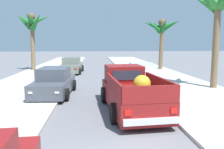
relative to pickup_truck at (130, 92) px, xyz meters
name	(u,v)px	position (x,y,z in m)	size (l,w,h in m)	color
sidewalk_left	(32,83)	(-5.98, 6.71, -0.73)	(5.36, 60.00, 0.12)	#B2AFA8
sidewalk_right	(168,81)	(4.00, 6.71, -0.73)	(5.36, 60.00, 0.12)	#B2AFA8
curb_left	(50,83)	(-4.70, 6.71, -0.74)	(0.16, 60.00, 0.10)	silver
curb_right	(151,82)	(2.72, 6.71, -0.74)	(0.16, 60.00, 0.10)	silver
pickup_truck	(130,92)	(0.00, 0.00, 0.00)	(2.49, 5.34, 1.80)	maroon
car_left_near	(54,82)	(-3.78, 3.06, -0.07)	(2.20, 4.33, 1.54)	#474C56
car_right_near	(72,66)	(-3.71, 12.62, -0.07)	(2.18, 4.33, 1.54)	slate
car_right_mid	(142,76)	(1.71, 5.34, -0.07)	(2.19, 4.33, 1.54)	silver
palm_tree_right_fore	(32,25)	(-7.87, 14.80, 4.03)	(3.76, 3.44, 6.01)	brown
palm_tree_left_mid	(162,29)	(5.69, 14.14, 3.61)	(3.59, 3.78, 5.47)	brown
palm_tree_right_mid	(218,7)	(5.92, 3.87, 4.26)	(3.31, 3.67, 6.16)	brown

